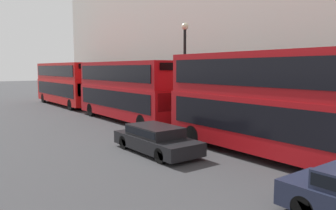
% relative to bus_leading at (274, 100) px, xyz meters
% --- Properties ---
extents(bus_leading, '(2.59, 10.67, 4.48)m').
position_rel_bus_leading_xyz_m(bus_leading, '(0.00, 0.00, 0.00)').
color(bus_leading, '#A80F14').
rests_on(bus_leading, ground).
extents(bus_second_in_queue, '(2.59, 10.78, 4.24)m').
position_rel_bus_leading_xyz_m(bus_second_in_queue, '(0.00, 12.23, -0.12)').
color(bus_second_in_queue, '#A80F14').
rests_on(bus_second_in_queue, ground).
extents(bus_third_in_queue, '(2.59, 11.47, 4.29)m').
position_rel_bus_leading_xyz_m(bus_third_in_queue, '(0.00, 24.60, -0.09)').
color(bus_third_in_queue, red).
rests_on(bus_third_in_queue, ground).
extents(car_hatchback, '(1.84, 4.62, 1.22)m').
position_rel_bus_leading_xyz_m(car_hatchback, '(-3.40, 3.71, -1.81)').
color(car_hatchback, black).
rests_on(car_hatchback, ground).
extents(street_lamp, '(0.44, 0.44, 6.64)m').
position_rel_bus_leading_xyz_m(street_lamp, '(1.86, 8.05, 1.62)').
color(street_lamp, black).
rests_on(street_lamp, ground).
extents(pedestrian, '(0.36, 0.36, 1.56)m').
position_rel_bus_leading_xyz_m(pedestrian, '(2.55, 4.83, -1.75)').
color(pedestrian, maroon).
rests_on(pedestrian, ground).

